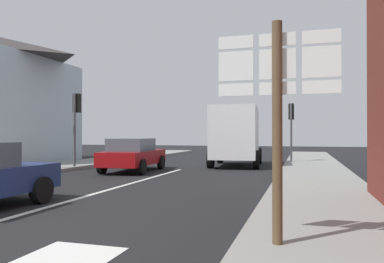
% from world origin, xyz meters
% --- Properties ---
extents(ground_plane, '(80.00, 80.00, 0.00)m').
position_xyz_m(ground_plane, '(0.00, 10.00, 0.00)').
color(ground_plane, black).
extents(sidewalk_right, '(2.84, 44.00, 0.14)m').
position_xyz_m(sidewalk_right, '(6.01, 8.00, 0.07)').
color(sidewalk_right, gray).
rests_on(sidewalk_right, ground).
extents(sidewalk_left, '(2.84, 44.00, 0.14)m').
position_xyz_m(sidewalk_left, '(-6.01, 8.00, 0.07)').
color(sidewalk_left, gray).
rests_on(sidewalk_left, ground).
extents(lane_centre_stripe, '(0.16, 12.00, 0.01)m').
position_xyz_m(lane_centre_stripe, '(0.00, 6.00, 0.01)').
color(lane_centre_stripe, silver).
rests_on(lane_centre_stripe, ground).
extents(sedan_far, '(2.20, 4.31, 1.47)m').
position_xyz_m(sedan_far, '(-1.75, 10.59, 0.76)').
color(sedan_far, maroon).
rests_on(sedan_far, ground).
extents(delivery_truck, '(2.78, 5.14, 3.05)m').
position_xyz_m(delivery_truck, '(2.18, 14.71, 1.65)').
color(delivery_truck, silver).
rests_on(delivery_truck, ground).
extents(route_sign_post, '(1.66, 0.14, 3.20)m').
position_xyz_m(route_sign_post, '(5.19, 0.47, 2.00)').
color(route_sign_post, brown).
rests_on(route_sign_post, ground).
extents(traffic_light_near_left, '(0.30, 0.49, 3.60)m').
position_xyz_m(traffic_light_near_left, '(-4.89, 10.96, 2.67)').
color(traffic_light_near_left, '#47474C').
rests_on(traffic_light_near_left, ground).
extents(traffic_light_far_right, '(0.30, 0.49, 3.39)m').
position_xyz_m(traffic_light_far_right, '(4.89, 17.15, 2.51)').
color(traffic_light_far_right, '#47474C').
rests_on(traffic_light_far_right, ground).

